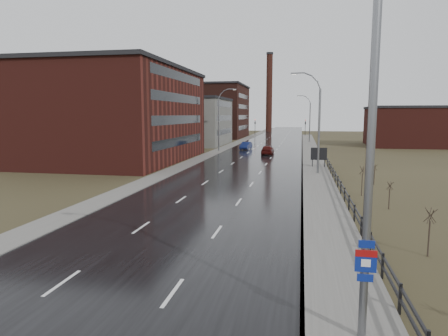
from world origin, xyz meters
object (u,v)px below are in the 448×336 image
at_px(streetlight_main, 359,138).
at_px(car_near, 246,146).
at_px(car_far, 268,150).
at_px(billboard, 319,154).

distance_m(streetlight_main, car_near, 65.91).
bearing_deg(car_near, car_far, -55.40).
bearing_deg(car_near, streetlight_main, -72.87).
distance_m(streetlight_main, billboard, 39.89).
bearing_deg(streetlight_main, billboard, 89.09).
relative_size(streetlight_main, billboard, 4.66).
xyz_separation_m(billboard, car_far, (-7.73, 15.63, -0.93)).
relative_size(streetlight_main, car_far, 2.54).
height_order(streetlight_main, car_far, streetlight_main).
bearing_deg(car_near, billboard, -56.48).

